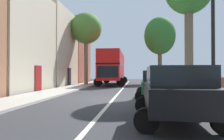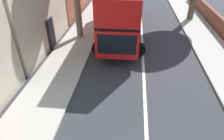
{
  "view_description": "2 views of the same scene",
  "coord_description": "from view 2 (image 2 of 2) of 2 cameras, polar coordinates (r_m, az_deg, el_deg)",
  "views": [
    {
      "loc": [
        1.31,
        -12.35,
        1.51
      ],
      "look_at": [
        -0.83,
        6.63,
        1.77
      ],
      "focal_mm": 34.44,
      "sensor_mm": 36.0,
      "label": 1
    },
    {
      "loc": [
        -0.82,
        -0.26,
        6.43
      ],
      "look_at": [
        -1.66,
        7.45,
        1.32
      ],
      "focal_mm": 31.23,
      "sensor_mm": 36.0,
      "label": 2
    }
  ],
  "objects": [
    {
      "name": "double_decker_bus",
      "position": [
        15.84,
        3.03,
        18.43
      ],
      "size": [
        3.66,
        11.03,
        4.06
      ],
      "color": "red",
      "rests_on": "ground"
    }
  ]
}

